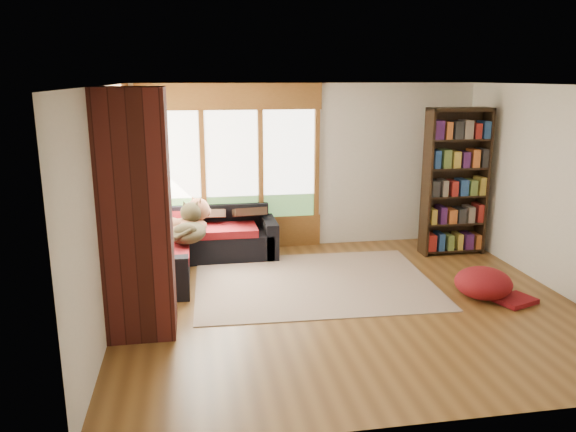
{
  "coord_description": "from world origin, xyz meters",
  "views": [
    {
      "loc": [
        -1.8,
        -6.2,
        2.7
      ],
      "look_at": [
        -0.62,
        0.7,
        0.95
      ],
      "focal_mm": 35.0,
      "sensor_mm": 36.0,
      "label": 1
    }
  ],
  "objects_px": {
    "sectional_sofa": "(186,247)",
    "dog_brindle": "(189,223)",
    "bookshelf": "(455,182)",
    "area_rug": "(314,282)",
    "dog_tan": "(185,218)",
    "pouf": "(483,282)",
    "brick_chimney": "(137,214)"
  },
  "relations": [
    {
      "from": "sectional_sofa",
      "to": "dog_brindle",
      "type": "relative_size",
      "value": 2.57
    },
    {
      "from": "sectional_sofa",
      "to": "bookshelf",
      "type": "xyz_separation_m",
      "value": [
        4.09,
        -0.03,
        0.82
      ]
    },
    {
      "from": "area_rug",
      "to": "sectional_sofa",
      "type": "bearing_deg",
      "value": 150.6
    },
    {
      "from": "dog_brindle",
      "to": "dog_tan",
      "type": "bearing_deg",
      "value": 25.34
    },
    {
      "from": "dog_brindle",
      "to": "sectional_sofa",
      "type": "bearing_deg",
      "value": 20.91
    },
    {
      "from": "area_rug",
      "to": "pouf",
      "type": "distance_m",
      "value": 2.17
    },
    {
      "from": "brick_chimney",
      "to": "dog_brindle",
      "type": "distance_m",
      "value": 1.84
    },
    {
      "from": "brick_chimney",
      "to": "dog_tan",
      "type": "distance_m",
      "value": 2.0
    },
    {
      "from": "pouf",
      "to": "dog_tan",
      "type": "relative_size",
      "value": 0.75
    },
    {
      "from": "sectional_sofa",
      "to": "area_rug",
      "type": "height_order",
      "value": "sectional_sofa"
    },
    {
      "from": "dog_tan",
      "to": "dog_brindle",
      "type": "distance_m",
      "value": 0.19
    },
    {
      "from": "brick_chimney",
      "to": "dog_tan",
      "type": "xyz_separation_m",
      "value": [
        0.46,
        1.87,
        -0.53
      ]
    },
    {
      "from": "sectional_sofa",
      "to": "dog_tan",
      "type": "distance_m",
      "value": 0.5
    },
    {
      "from": "dog_tan",
      "to": "brick_chimney",
      "type": "bearing_deg",
      "value": -135.71
    },
    {
      "from": "dog_brindle",
      "to": "bookshelf",
      "type": "bearing_deg",
      "value": -74.24
    },
    {
      "from": "bookshelf",
      "to": "pouf",
      "type": "relative_size",
      "value": 3.2
    },
    {
      "from": "dog_brindle",
      "to": "pouf",
      "type": "bearing_deg",
      "value": -100.91
    },
    {
      "from": "brick_chimney",
      "to": "area_rug",
      "type": "xyz_separation_m",
      "value": [
        2.14,
        1.09,
        -1.29
      ]
    },
    {
      "from": "sectional_sofa",
      "to": "dog_tan",
      "type": "height_order",
      "value": "dog_tan"
    },
    {
      "from": "brick_chimney",
      "to": "bookshelf",
      "type": "relative_size",
      "value": 1.16
    },
    {
      "from": "area_rug",
      "to": "pouf",
      "type": "bearing_deg",
      "value": -23.63
    },
    {
      "from": "area_rug",
      "to": "dog_tan",
      "type": "relative_size",
      "value": 3.35
    },
    {
      "from": "area_rug",
      "to": "dog_brindle",
      "type": "bearing_deg",
      "value": 160.07
    },
    {
      "from": "brick_chimney",
      "to": "pouf",
      "type": "bearing_deg",
      "value": 3.18
    },
    {
      "from": "area_rug",
      "to": "dog_brindle",
      "type": "distance_m",
      "value": 1.89
    },
    {
      "from": "brick_chimney",
      "to": "dog_tan",
      "type": "height_order",
      "value": "brick_chimney"
    },
    {
      "from": "area_rug",
      "to": "brick_chimney",
      "type": "bearing_deg",
      "value": -152.94
    },
    {
      "from": "sectional_sofa",
      "to": "pouf",
      "type": "relative_size",
      "value": 3.13
    },
    {
      "from": "dog_brindle",
      "to": "brick_chimney",
      "type": "bearing_deg",
      "value": 174.26
    },
    {
      "from": "brick_chimney",
      "to": "sectional_sofa",
      "type": "xyz_separation_m",
      "value": [
        0.45,
        2.05,
        -1.0
      ]
    },
    {
      "from": "dog_tan",
      "to": "dog_brindle",
      "type": "relative_size",
      "value": 1.1
    },
    {
      "from": "dog_tan",
      "to": "dog_brindle",
      "type": "bearing_deg",
      "value": -107.54
    }
  ]
}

